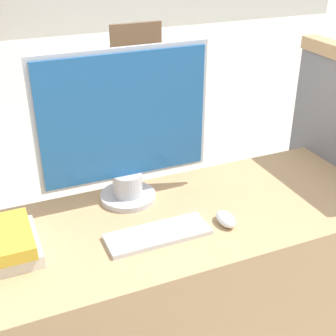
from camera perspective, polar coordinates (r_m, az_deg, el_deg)
The scene contains 6 objects.
desk at distance 1.79m, azimuth 1.67°, elevation -15.50°, with size 1.42×0.56×0.72m.
monitor at distance 1.54m, azimuth -5.30°, elevation 4.85°, with size 0.58×0.20×0.53m.
keyboard at distance 1.47m, azimuth -1.23°, elevation -8.10°, with size 0.33×0.12×0.02m.
mouse at distance 1.53m, azimuth 7.07°, elevation -6.18°, with size 0.05×0.09×0.04m.
book_stack at distance 1.45m, azimuth -19.15°, elevation -8.62°, with size 0.18×0.23×0.08m.
far_chair at distance 3.95m, azimuth -3.18°, elevation 11.66°, with size 0.44×0.44×0.86m.
Camera 1 is at (-0.56, -0.90, 1.59)m, focal length 50.00 mm.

